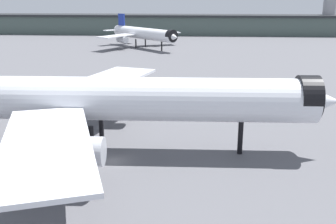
# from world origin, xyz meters

# --- Properties ---
(ground) EXTENTS (900.00, 900.00, 0.00)m
(ground) POSITION_xyz_m (0.00, 0.00, 0.00)
(ground) COLOR #56565B
(airliner_near_gate) EXTENTS (63.37, 57.64, 17.73)m
(airliner_near_gate) POSITION_xyz_m (-0.59, 3.53, 7.81)
(airliner_near_gate) COLOR silver
(airliner_near_gate) RESTS_ON ground
(airliner_far_taxiway) EXTENTS (38.53, 37.55, 14.18)m
(airliner_far_taxiway) POSITION_xyz_m (-18.62, 121.43, 6.25)
(airliner_far_taxiway) COLOR white
(airliner_far_taxiway) RESTS_ON ground
(terminal_building) EXTENTS (241.75, 33.61, 20.30)m
(terminal_building) POSITION_xyz_m (-2.84, 188.46, 5.91)
(terminal_building) COLOR #475651
(terminal_building) RESTS_ON ground
(baggage_tug_wing) EXTENTS (3.58, 3.04, 1.85)m
(baggage_tug_wing) POSITION_xyz_m (-23.13, 32.07, 0.97)
(baggage_tug_wing) COLOR black
(baggage_tug_wing) RESTS_ON ground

